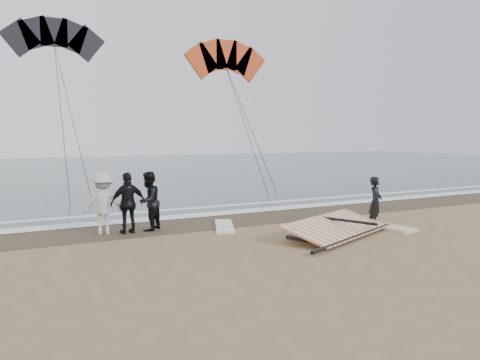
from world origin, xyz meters
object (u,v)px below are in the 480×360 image
at_px(board_white, 377,225).
at_px(sail_rig, 333,229).
at_px(man_main, 375,202).
at_px(board_cream, 224,226).

xyz_separation_m(board_white, sail_rig, (-2.17, -0.40, 0.14)).
distance_m(man_main, board_cream, 5.14).
bearing_deg(board_cream, man_main, -2.16).
distance_m(man_main, sail_rig, 2.32).
xyz_separation_m(man_main, board_cream, (-4.60, 2.16, -0.80)).
relative_size(board_cream, sail_rig, 0.48).
xyz_separation_m(man_main, board_white, (-0.00, -0.09, -0.79)).
relative_size(man_main, board_cream, 0.79).
height_order(man_main, board_cream, man_main).
distance_m(board_cream, sail_rig, 3.59).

